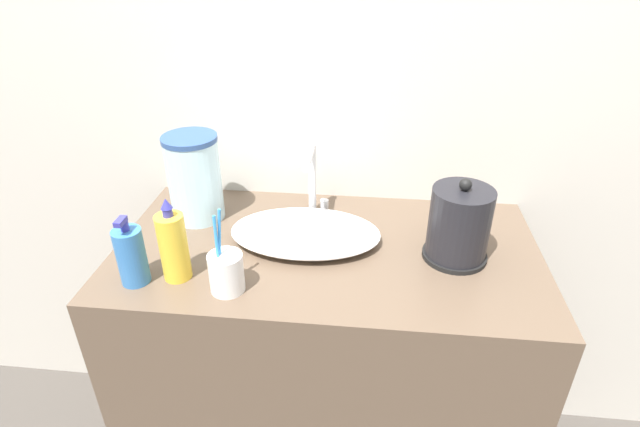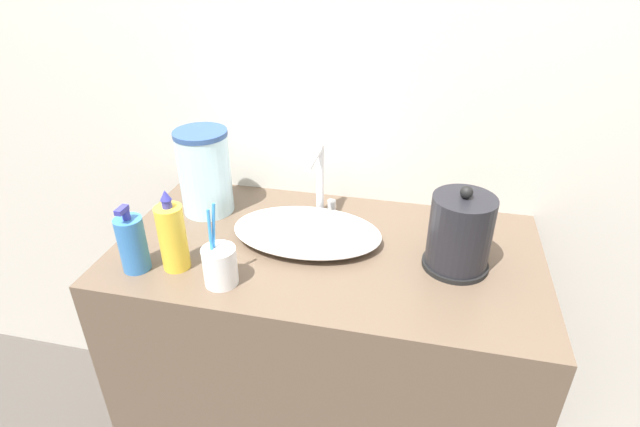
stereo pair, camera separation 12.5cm
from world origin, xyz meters
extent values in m
cube|color=beige|center=(0.00, 0.60, 1.30)|extent=(6.00, 0.04, 2.60)
cube|color=brown|center=(0.00, 0.29, 0.45)|extent=(1.10, 0.58, 0.90)
ellipsoid|color=white|center=(-0.06, 0.32, 0.92)|extent=(0.40, 0.25, 0.05)
cylinder|color=silver|center=(-0.06, 0.48, 1.00)|extent=(0.02, 0.02, 0.21)
cylinder|color=silver|center=(-0.06, 0.41, 1.10)|extent=(0.02, 0.14, 0.02)
cylinder|color=silver|center=(-0.02, 0.48, 0.92)|extent=(0.02, 0.02, 0.04)
cylinder|color=black|center=(0.32, 0.28, 0.91)|extent=(0.16, 0.16, 0.01)
cylinder|color=black|center=(0.32, 0.28, 0.99)|extent=(0.15, 0.15, 0.19)
sphere|color=black|center=(0.32, 0.28, 1.10)|extent=(0.03, 0.03, 0.03)
cylinder|color=silver|center=(-0.21, 0.09, 0.95)|extent=(0.08, 0.08, 0.09)
cylinder|color=#338CE0|center=(-0.22, 0.09, 1.01)|extent=(0.01, 0.02, 0.15)
cylinder|color=#338CE0|center=(-0.22, 0.10, 1.02)|extent=(0.02, 0.02, 0.16)
cylinder|color=#3370B7|center=(-0.43, 0.10, 0.97)|extent=(0.07, 0.07, 0.14)
cylinder|color=#333399|center=(-0.43, 0.10, 1.05)|extent=(0.02, 0.02, 0.02)
cube|color=#333399|center=(-0.43, 0.09, 1.07)|extent=(0.02, 0.04, 0.01)
cylinder|color=gold|center=(-0.34, 0.13, 0.98)|extent=(0.07, 0.07, 0.17)
cylinder|color=#333399|center=(-0.34, 0.13, 1.07)|extent=(0.02, 0.02, 0.02)
cone|color=#333399|center=(-0.34, 0.13, 1.10)|extent=(0.03, 0.03, 0.02)
cylinder|color=#B2DBEA|center=(-0.38, 0.41, 1.01)|extent=(0.15, 0.15, 0.23)
cylinder|color=#2D4C84|center=(-0.38, 0.41, 1.14)|extent=(0.15, 0.15, 0.01)
camera|label=1|loc=(0.10, -0.78, 1.62)|focal=28.00mm
camera|label=2|loc=(0.22, -0.76, 1.62)|focal=28.00mm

